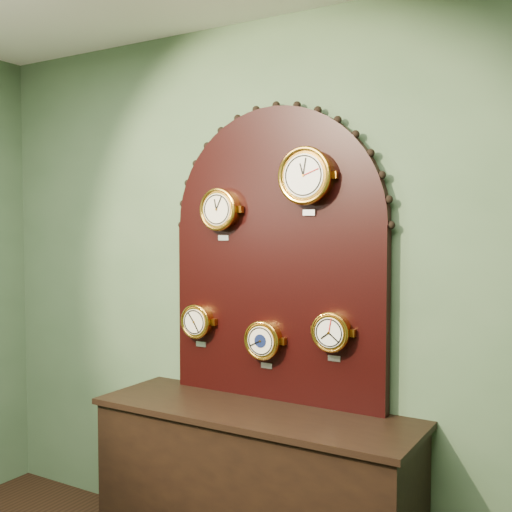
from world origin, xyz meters
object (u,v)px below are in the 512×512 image
Objects in this scene: hygrometer at (198,321)px; barometer at (264,340)px; shop_counter at (254,495)px; arabic_clock at (306,176)px; tide_clock at (332,332)px; roman_clock at (220,210)px; display_board at (276,245)px.

hygrometer is 0.42m from barometer.
hygrometer is at bearing 161.08° from shop_counter.
shop_counter is 1.59m from arabic_clock.
shop_counter is 6.49× the size of tide_clock.
roman_clock is 0.72m from barometer.
roman_clock is at bearing 152.96° from shop_counter.
shop_counter is at bearing -90.00° from display_board.
display_board is at bearing 8.28° from hygrometer.
arabic_clock is at bearing -0.21° from hygrometer.
roman_clock is 1.16× the size of hygrometer.
shop_counter is at bearing -27.04° from roman_clock.
hygrometer is (-0.45, 0.15, 0.81)m from shop_counter.
display_board is 0.40m from arabic_clock.
shop_counter is 0.90m from tide_clock.
barometer is 0.38m from tide_clock.
shop_counter is 1.05× the size of display_board.
roman_clock is 0.83× the size of arabic_clock.
roman_clock is (-0.30, -0.07, 0.18)m from display_board.
roman_clock reaches higher than tide_clock.
arabic_clock reaches higher than barometer.
shop_counter is 5.78× the size of roman_clock.
barometer reaches higher than shop_counter.
hygrometer is at bearing 179.99° from tide_clock.
arabic_clock is 0.86m from barometer.
tide_clock is at bearing 0.90° from arabic_clock.
display_board reaches higher than barometer.
arabic_clock is at bearing -0.15° from roman_clock.
shop_counter is 0.94m from hygrometer.
display_board reaches higher than shop_counter.
display_board is 0.49m from barometer.
barometer is at bearing 0.09° from roman_clock.
tide_clock is (0.64, 0.00, -0.59)m from roman_clock.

